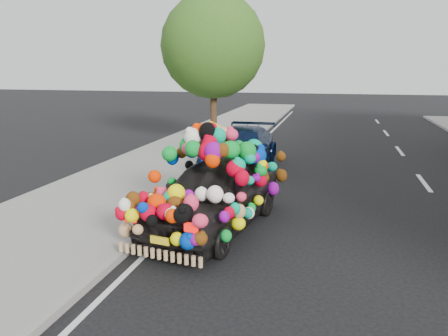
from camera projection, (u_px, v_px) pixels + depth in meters
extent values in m
plane|color=black|center=(272.00, 235.00, 8.43)|extent=(100.00, 100.00, 0.00)
cube|color=gray|center=(75.00, 215.00, 9.44)|extent=(4.00, 60.00, 0.12)
cube|color=gray|center=(159.00, 222.00, 8.98)|extent=(0.15, 60.00, 0.13)
cylinder|color=#332114|center=(214.00, 113.00, 18.01)|extent=(0.28, 0.28, 2.73)
sphere|color=#275115|center=(213.00, 46.00, 17.42)|extent=(4.20, 4.20, 4.20)
imported|color=black|center=(215.00, 194.00, 8.74)|extent=(2.29, 4.30, 1.39)
cube|color=red|center=(130.00, 218.00, 7.10)|extent=(0.23, 0.10, 0.14)
cube|color=red|center=(191.00, 228.00, 6.66)|extent=(0.23, 0.10, 0.14)
cube|color=yellow|center=(160.00, 241.00, 6.94)|extent=(0.34, 0.10, 0.12)
imported|color=black|center=(241.00, 149.00, 13.73)|extent=(1.86, 4.56, 1.32)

